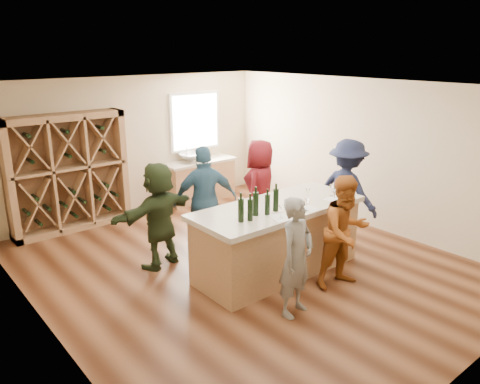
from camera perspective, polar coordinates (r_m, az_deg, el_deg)
floor at (r=7.62m, az=0.39°, el=-9.15°), size 6.00×7.00×0.10m
ceiling at (r=6.84m, az=0.44°, el=13.17°), size 6.00×7.00×0.10m
wall_back at (r=10.00m, az=-12.87°, el=5.64°), size 6.00×0.10×2.80m
wall_left at (r=5.73m, az=-23.70°, el=-4.03°), size 0.10×7.00×2.80m
wall_right at (r=9.30m, az=14.99°, el=4.63°), size 0.10×7.00×2.80m
window_frame at (r=10.62m, az=-5.53°, el=8.57°), size 1.30×0.06×1.30m
window_pane at (r=10.59m, az=-5.42°, el=8.55°), size 1.18×0.01×1.18m
wine_rack at (r=9.24m, az=-20.22°, el=2.16°), size 2.20×0.45×2.20m
back_counter_base at (r=10.63m, az=-4.94°, el=1.30°), size 1.60×0.58×0.86m
back_counter_top at (r=10.51m, az=-5.01°, el=3.71°), size 1.70×0.62×0.06m
sink at (r=10.37m, az=-5.93°, el=4.20°), size 0.54×0.54×0.19m
faucet at (r=10.51m, az=-6.49°, el=4.67°), size 0.02×0.02×0.30m
tasting_counter_base at (r=7.21m, az=4.58°, el=-5.98°), size 2.60×1.00×1.00m
tasting_counter_top at (r=7.01m, az=4.69°, el=-1.92°), size 2.72×1.12×0.08m
wine_bottle_a at (r=6.27m, az=0.11°, el=-2.22°), size 0.10×0.10×0.33m
wine_bottle_b at (r=6.32m, az=1.24°, el=-2.20°), size 0.09×0.09×0.30m
wine_bottle_c at (r=6.51m, az=1.92°, el=-1.47°), size 0.09×0.09×0.33m
wine_bottle_d at (r=6.55m, az=3.35°, el=-1.55°), size 0.08×0.08×0.30m
wine_bottle_e at (r=6.70m, az=4.39°, el=-0.99°), size 0.09×0.09×0.33m
wine_glass_a at (r=6.45m, az=5.04°, el=-2.44°), size 0.08×0.08×0.18m
wine_glass_b at (r=6.79m, az=8.17°, el=-1.51°), size 0.09×0.09×0.19m
wine_glass_c at (r=7.16m, az=11.47°, el=-0.67°), size 0.09×0.09×0.19m
wine_glass_d at (r=7.23m, az=8.27°, el=-0.31°), size 0.08×0.08×0.19m
wine_glass_e at (r=7.51m, az=11.10°, el=0.19°), size 0.09×0.09×0.19m
tasting_menu_a at (r=6.49m, az=4.93°, el=-3.14°), size 0.31×0.37×0.00m
tasting_menu_b at (r=6.90m, az=8.44°, el=-2.01°), size 0.20×0.27×0.00m
tasting_menu_c at (r=7.37m, az=11.48°, el=-0.93°), size 0.27×0.33×0.00m
person_near_left at (r=6.02m, az=6.89°, el=-7.89°), size 0.65×0.53×1.58m
person_near_right at (r=6.83m, az=12.72°, el=-4.77°), size 0.88×0.59×1.65m
person_server at (r=8.38m, az=12.88°, el=0.05°), size 0.58×1.21×1.85m
person_far_mid at (r=7.74m, az=-4.24°, el=-1.04°), size 1.20×0.91×1.83m
person_far_right at (r=8.43m, az=2.44°, el=0.39°), size 1.04×0.91×1.79m
person_far_left at (r=7.37m, az=-9.81°, el=-2.77°), size 1.65×0.88×1.69m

